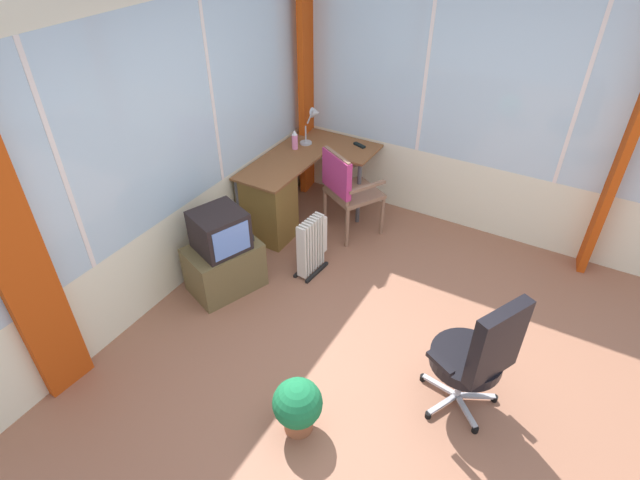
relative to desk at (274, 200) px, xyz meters
The scene contains 15 objects.
ground 2.17m from the desk, 123.15° to the right, with size 5.59×5.18×0.06m, color #925E46.
north_window_panel 1.50m from the desk, 163.69° to the left, with size 4.59×0.07×2.61m.
east_window_panel 2.30m from the desk, 56.84° to the right, with size 0.07×4.18×2.61m.
curtain_north_left 2.58m from the desk, behind, with size 0.34×0.07×2.51m, color #BD410F.
curtain_corner 1.35m from the desk, 11.50° to the left, with size 0.34×0.07×2.51m, color #BD410F.
curtain_east_far 3.23m from the desk, 69.72° to the right, with size 0.34×0.07×2.51m, color #BD410F.
desk is the anchor object (origin of this frame).
desk_lamp 0.98m from the desk, ahead, with size 0.22×0.19×0.40m.
tv_remote 1.12m from the desk, 27.64° to the right, with size 0.04×0.15×0.02m, color black.
spray_bottle 0.70m from the desk, ahead, with size 0.06×0.06×0.22m.
wooden_armchair 0.74m from the desk, 61.27° to the right, with size 0.66×0.65×0.96m.
office_chair 2.70m from the desk, 115.40° to the right, with size 0.63×0.60×1.06m.
tv_on_stand 0.97m from the desk, behind, with size 0.75×0.64×0.82m.
space_heater 0.76m from the desk, 117.83° to the right, with size 0.40×0.20×0.59m.
potted_plant 2.40m from the desk, 142.36° to the right, with size 0.34×0.34×0.45m.
Camera 1 is at (-2.47, -0.86, 3.18)m, focal length 28.38 mm.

